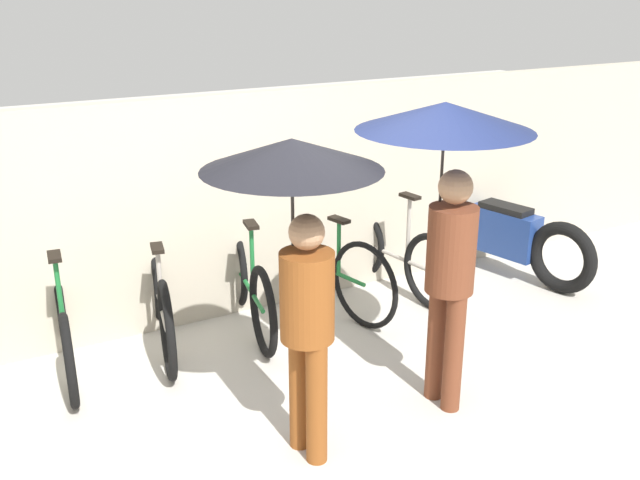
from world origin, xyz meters
TOP-DOWN VIEW (x-y plane):
  - ground_plane at (0.00, 0.00)m, footprint 30.00×30.00m
  - back_wall at (0.00, 2.21)m, footprint 12.93×0.12m
  - parked_bicycle_1 at (-1.11, 1.87)m, footprint 0.44×1.68m
  - parked_bicycle_2 at (-0.37, 1.90)m, footprint 0.52×1.74m
  - parked_bicycle_3 at (0.37, 1.86)m, footprint 0.49×1.69m
  - parked_bicycle_4 at (1.11, 1.88)m, footprint 0.54×1.71m
  - parked_bicycle_5 at (1.86, 1.90)m, footprint 0.44×1.71m
  - pedestrian_leading at (-0.01, 0.19)m, footprint 1.03×1.03m
  - pedestrian_center at (1.08, 0.24)m, footprint 1.13×1.13m
  - motorcycle at (3.07, 1.76)m, footprint 0.71×1.98m

SIDE VIEW (x-z plane):
  - ground_plane at x=0.00m, z-range 0.00..0.00m
  - parked_bicycle_1 at x=-1.11m, z-range -0.17..0.88m
  - parked_bicycle_5 at x=1.86m, z-range -0.14..0.88m
  - parked_bicycle_3 at x=0.37m, z-range -0.12..0.87m
  - parked_bicycle_2 at x=-0.37m, z-range -0.12..0.90m
  - motorcycle at x=3.07m, z-range -0.07..0.84m
  - parked_bicycle_4 at x=1.11m, z-range -0.16..0.95m
  - back_wall at x=0.00m, z-range 0.00..1.92m
  - pedestrian_leading at x=-0.01m, z-range 0.58..2.54m
  - pedestrian_center at x=1.08m, z-range 0.64..2.71m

